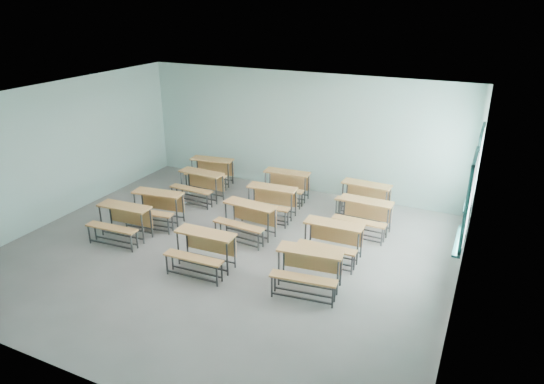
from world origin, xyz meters
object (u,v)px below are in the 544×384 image
at_px(desk_unit_r0c0, 122,218).
at_px(desk_unit_r3c1, 286,182).
at_px(desk_unit_r1c0, 156,203).
at_px(desk_unit_r2c2, 364,212).
at_px(desk_unit_r1c1, 248,216).
at_px(desk_unit_r3c0, 211,168).
at_px(desk_unit_r1c2, 332,236).
at_px(desk_unit_r2c0, 199,182).
at_px(desk_unit_r3c2, 365,194).
at_px(desk_unit_r2c1, 271,198).
at_px(desk_unit_r0c2, 309,264).
at_px(desk_unit_r0c1, 203,246).

relative_size(desk_unit_r0c0, desk_unit_r3c1, 1.00).
height_order(desk_unit_r0c0, desk_unit_r1c0, same).
bearing_deg(desk_unit_r0c0, desk_unit_r2c2, 24.76).
relative_size(desk_unit_r1c1, desk_unit_r3c0, 0.97).
distance_m(desk_unit_r1c2, desk_unit_r2c0, 4.35).
xyz_separation_m(desk_unit_r1c0, desk_unit_r3c0, (-0.17, 2.67, 0.00)).
bearing_deg(desk_unit_r3c2, desk_unit_r1c0, -145.48).
bearing_deg(desk_unit_r2c1, desk_unit_r1c1, -94.88).
relative_size(desk_unit_r1c0, desk_unit_r1c1, 1.03).
bearing_deg(desk_unit_r3c1, desk_unit_r2c2, -26.43).
xyz_separation_m(desk_unit_r1c0, desk_unit_r2c2, (4.51, 1.59, 0.00)).
height_order(desk_unit_r0c0, desk_unit_r2c1, same).
bearing_deg(desk_unit_r3c2, desk_unit_r1c1, -128.08).
xyz_separation_m(desk_unit_r1c1, desk_unit_r2c2, (2.27, 1.28, 0.00)).
bearing_deg(desk_unit_r1c1, desk_unit_r2c0, 152.44).
bearing_deg(desk_unit_r0c0, desk_unit_r3c2, 35.19).
bearing_deg(desk_unit_r0c2, desk_unit_r2c2, 76.40).
height_order(desk_unit_r2c1, desk_unit_r3c0, same).
relative_size(desk_unit_r0c1, desk_unit_r1c2, 1.00).
relative_size(desk_unit_r2c0, desk_unit_r2c2, 1.01).
bearing_deg(desk_unit_r2c2, desk_unit_r2c0, -179.14).
xyz_separation_m(desk_unit_r1c1, desk_unit_r3c2, (2.00, 2.31, 0.00)).
xyz_separation_m(desk_unit_r0c2, desk_unit_r2c2, (0.30, 2.66, 0.00)).
height_order(desk_unit_r1c0, desk_unit_r1c1, same).
height_order(desk_unit_r0c1, desk_unit_r2c1, same).
bearing_deg(desk_unit_r2c1, desk_unit_r3c2, 27.07).
height_order(desk_unit_r0c2, desk_unit_r3c2, same).
bearing_deg(desk_unit_r0c1, desk_unit_r3c1, 87.31).
xyz_separation_m(desk_unit_r1c1, desk_unit_r2c1, (0.02, 1.13, 0.00)).
relative_size(desk_unit_r0c0, desk_unit_r1c0, 0.97).
bearing_deg(desk_unit_r1c0, desk_unit_r3c1, 42.69).
bearing_deg(desk_unit_r3c2, desk_unit_r2c1, -146.34).
xyz_separation_m(desk_unit_r1c1, desk_unit_r3c0, (-2.42, 2.36, 0.00)).
bearing_deg(desk_unit_r2c0, desk_unit_r1c0, -92.42).
xyz_separation_m(desk_unit_r1c1, desk_unit_r3c1, (-0.09, 2.27, 0.00)).
xyz_separation_m(desk_unit_r1c2, desk_unit_r2c1, (-1.97, 1.27, 0.00)).
relative_size(desk_unit_r1c2, desk_unit_r3c0, 0.94).
distance_m(desk_unit_r0c2, desk_unit_r1c0, 4.35).
bearing_deg(desk_unit_r1c2, desk_unit_r3c2, 87.99).
height_order(desk_unit_r0c1, desk_unit_r1c2, same).
height_order(desk_unit_r1c2, desk_unit_r3c2, same).
bearing_deg(desk_unit_r0c2, desk_unit_r2c1, 120.65).
relative_size(desk_unit_r0c1, desk_unit_r3c1, 0.98).
height_order(desk_unit_r2c2, desk_unit_r3c2, same).
height_order(desk_unit_r0c0, desk_unit_r0c1, same).
bearing_deg(desk_unit_r0c1, desk_unit_r3c2, 59.26).
bearing_deg(desk_unit_r1c0, desk_unit_r1c1, 0.42).
relative_size(desk_unit_r0c0, desk_unit_r2c1, 1.00).
xyz_separation_m(desk_unit_r1c2, desk_unit_r3c0, (-4.42, 2.50, 0.00)).
relative_size(desk_unit_r2c2, desk_unit_r3c0, 0.94).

